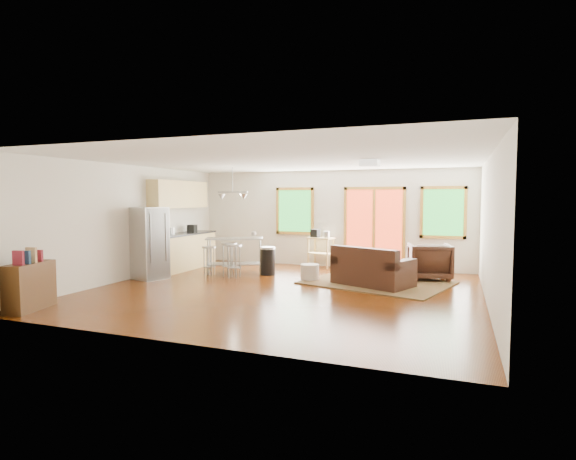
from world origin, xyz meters
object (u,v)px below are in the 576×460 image
(armchair, at_px, (429,260))
(refrigerator, at_px, (150,243))
(ottoman, at_px, (364,268))
(kitchen_cart, at_px, (320,242))
(rug, at_px, (377,283))
(coffee_table, at_px, (381,266))
(island, at_px, (235,249))
(loveseat, at_px, (372,271))

(armchair, relative_size, refrigerator, 0.56)
(ottoman, distance_m, kitchen_cart, 1.83)
(kitchen_cart, bearing_deg, rug, -43.82)
(ottoman, xyz_separation_m, kitchen_cart, (-1.40, 1.07, 0.49))
(coffee_table, bearing_deg, rug, -89.00)
(island, relative_size, kitchen_cart, 1.46)
(loveseat, xyz_separation_m, armchair, (1.09, 1.20, 0.13))
(coffee_table, relative_size, refrigerator, 0.58)
(island, bearing_deg, ottoman, 9.94)
(rug, height_order, armchair, armchair)
(refrigerator, bearing_deg, armchair, 37.17)
(coffee_table, xyz_separation_m, island, (-3.52, -0.40, 0.29))
(loveseat, distance_m, island, 3.52)
(rug, distance_m, refrigerator, 5.20)
(island, bearing_deg, coffee_table, 6.45)
(ottoman, distance_m, island, 3.19)
(loveseat, bearing_deg, rug, 103.58)
(loveseat, bearing_deg, refrigerator, -146.09)
(armchair, bearing_deg, kitchen_cart, -30.17)
(armchair, distance_m, island, 4.62)
(ottoman, bearing_deg, coffee_table, -19.76)
(ottoman, distance_m, refrigerator, 4.99)
(loveseat, relative_size, ottoman, 2.91)
(loveseat, distance_m, refrigerator, 5.03)
(ottoman, bearing_deg, kitchen_cart, 142.57)
(loveseat, relative_size, refrigerator, 1.09)
(armchair, distance_m, ottoman, 1.48)
(loveseat, relative_size, island, 1.21)
(coffee_table, relative_size, kitchen_cart, 0.93)
(loveseat, xyz_separation_m, ottoman, (-0.36, 1.03, -0.13))
(loveseat, relative_size, armchair, 1.96)
(armchair, bearing_deg, loveseat, 35.03)
(rug, xyz_separation_m, loveseat, (-0.06, -0.35, 0.32))
(loveseat, distance_m, coffee_table, 0.88)
(refrigerator, bearing_deg, kitchen_cart, 61.38)
(refrigerator, bearing_deg, coffee_table, 37.63)
(loveseat, relative_size, coffee_table, 1.89)
(coffee_table, xyz_separation_m, kitchen_cart, (-1.81, 1.22, 0.38))
(coffee_table, relative_size, ottoman, 1.54)
(armchair, bearing_deg, island, -3.75)
(coffee_table, height_order, refrigerator, refrigerator)
(loveseat, bearing_deg, kitchen_cart, 153.26)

